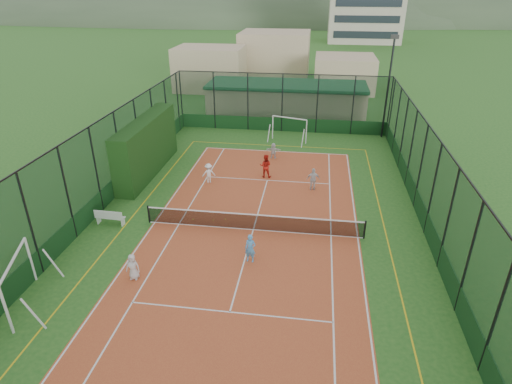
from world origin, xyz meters
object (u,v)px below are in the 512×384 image
child_near_mid (250,248)px  coach (265,166)px  floodlight_ne (388,88)px  futsal_goal_near (19,283)px  child_far_left (209,173)px  clubhouse (286,100)px  child_near_left (133,267)px  child_far_right (313,179)px  white_bench (110,217)px  child_far_back (273,151)px  futsal_goal_far (289,130)px

child_near_mid → coach: (-0.48, 9.77, 0.09)m
floodlight_ne → futsal_goal_near: 29.35m
child_far_left → coach: coach is taller
clubhouse → child_near_left: 27.27m
child_near_left → child_far_left: child_far_left is taller
floodlight_ne → child_far_left: bearing=-138.2°
child_far_right → coach: (-3.23, 1.55, 0.07)m
child_near_left → child_near_mid: (4.95, 2.03, 0.09)m
white_bench → child_far_back: (7.77, 10.91, 0.14)m
clubhouse → child_far_right: size_ratio=10.39×
futsal_goal_near → child_far_back: (8.40, 17.54, -0.49)m
child_far_right → futsal_goal_far: bearing=-82.0°
floodlight_ne → clubhouse: floodlight_ne is taller
floodlight_ne → clubhouse: bearing=147.9°
coach → white_bench: bearing=46.1°
clubhouse → coach: 15.07m
clubhouse → futsal_goal_far: size_ratio=4.96×
child_near_mid → child_far_back: 13.26m
floodlight_ne → child_far_back: floodlight_ne is taller
white_bench → futsal_goal_far: (8.64, 14.93, 0.53)m
clubhouse → child_far_left: clubhouse is taller
futsal_goal_near → child_near_mid: futsal_goal_near is taller
child_far_right → coach: coach is taller
floodlight_ne → clubhouse: 10.47m
child_far_right → child_near_mid: bearing=65.9°
white_bench → coach: bearing=46.5°
child_near_left → child_far_right: child_far_right is taller
clubhouse → child_far_back: 11.61m
child_near_left → child_near_mid: child_near_mid is taller
child_far_right → child_far_back: size_ratio=1.24×
futsal_goal_far → child_far_left: futsal_goal_far is taller
child_far_left → child_far_right: 6.80m
white_bench → child_near_mid: child_near_mid is taller
futsal_goal_far → child_near_mid: 17.28m
futsal_goal_far → child_near_left: (-5.50, -19.30, -0.36)m
futsal_goal_far → clubhouse: bearing=113.5°
floodlight_ne → child_far_left: (-12.37, -11.07, -3.45)m
child_near_mid → child_far_left: size_ratio=1.06×
white_bench → child_far_right: bearing=30.6°
white_bench → child_far_left: size_ratio=1.22×
child_near_mid → child_far_right: (2.74, 8.22, 0.02)m
futsal_goal_near → child_far_left: 13.48m
futsal_goal_near → child_far_left: (4.66, 12.64, -0.41)m
child_far_right → coach: 3.58m
white_bench → clubhouse: bearing=73.0°
child_near_left → white_bench: bearing=121.6°
futsal_goal_far → child_far_left: (-4.61, -8.91, -0.31)m
clubhouse → futsal_goal_far: clubhouse is taller
futsal_goal_far → child_far_back: size_ratio=2.59×
white_bench → child_near_left: 5.39m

